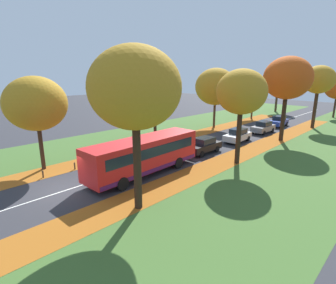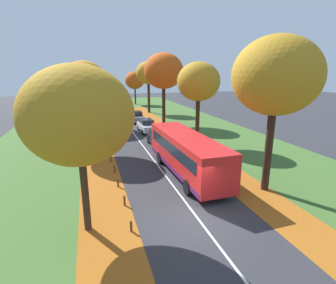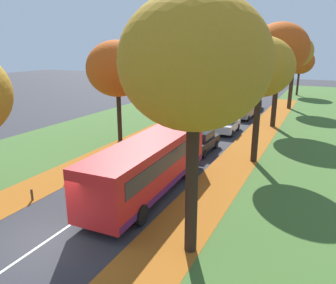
# 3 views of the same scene
# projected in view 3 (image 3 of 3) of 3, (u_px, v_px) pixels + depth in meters

# --- Properties ---
(ground_plane) EXTENTS (160.00, 160.00, 0.00)m
(ground_plane) POSITION_uv_depth(u_px,v_px,m) (47.00, 241.00, 13.52)
(ground_plane) COLOR #2D2D33
(grass_verge_left) EXTENTS (12.00, 90.00, 0.01)m
(grass_verge_left) POSITION_uv_depth(u_px,v_px,m) (124.00, 123.00, 34.65)
(grass_verge_left) COLOR #3D6028
(grass_verge_left) RESTS_ON ground
(leaf_litter_left) EXTENTS (2.80, 60.00, 0.00)m
(leaf_litter_left) POSITION_uv_depth(u_px,v_px,m) (131.00, 142.00, 27.55)
(leaf_litter_left) COLOR #9E5619
(leaf_litter_left) RESTS_ON grass_verge_left
(grass_verge_right) EXTENTS (12.00, 90.00, 0.01)m
(grass_verge_right) POSITION_uv_depth(u_px,v_px,m) (312.00, 144.00, 27.01)
(grass_verge_right) COLOR #3D6028
(grass_verge_right) RESTS_ON ground
(leaf_litter_right) EXTENTS (2.80, 60.00, 0.00)m
(leaf_litter_right) POSITION_uv_depth(u_px,v_px,m) (239.00, 157.00, 23.73)
(leaf_litter_right) COLOR #9E5619
(leaf_litter_right) RESTS_ON grass_verge_right
(road_centre_line) EXTENTS (0.12, 80.00, 0.01)m
(road_centre_line) POSITION_uv_depth(u_px,v_px,m) (206.00, 132.00, 30.83)
(road_centre_line) COLOR silver
(road_centre_line) RESTS_ON ground
(tree_left_near) EXTENTS (5.01, 5.01, 8.28)m
(tree_left_near) POSITION_uv_depth(u_px,v_px,m) (117.00, 69.00, 26.46)
(tree_left_near) COLOR black
(tree_left_near) RESTS_ON ground
(tree_left_mid) EXTENTS (6.02, 6.02, 8.85)m
(tree_left_mid) POSITION_uv_depth(u_px,v_px,m) (181.00, 62.00, 36.76)
(tree_left_mid) COLOR #422D1E
(tree_left_mid) RESTS_ON ground
(tree_left_far) EXTENTS (4.30, 4.30, 7.07)m
(tree_left_far) POSITION_uv_depth(u_px,v_px,m) (214.00, 66.00, 47.36)
(tree_left_far) COLOR #422D1E
(tree_left_far) RESTS_ON ground
(tree_left_distant) EXTENTS (4.85, 4.85, 9.12)m
(tree_left_distant) POSITION_uv_depth(u_px,v_px,m) (234.00, 52.00, 57.37)
(tree_left_distant) COLOR #422D1E
(tree_left_distant) RESTS_ON ground
(tree_right_nearest) EXTENTS (5.17, 5.17, 9.54)m
(tree_right_nearest) POSITION_uv_depth(u_px,v_px,m) (194.00, 64.00, 10.96)
(tree_right_nearest) COLOR black
(tree_right_nearest) RESTS_ON ground
(tree_right_near) EXTENTS (4.34, 4.34, 8.42)m
(tree_right_near) POSITION_uv_depth(u_px,v_px,m) (261.00, 68.00, 21.20)
(tree_right_near) COLOR black
(tree_right_near) RESTS_ON ground
(tree_right_mid) EXTENTS (5.50, 5.50, 9.99)m
(tree_right_mid) POSITION_uv_depth(u_px,v_px,m) (279.00, 50.00, 30.94)
(tree_right_mid) COLOR black
(tree_right_mid) RESTS_ON ground
(tree_right_far) EXTENTS (4.50, 4.50, 9.20)m
(tree_right_far) POSITION_uv_depth(u_px,v_px,m) (295.00, 52.00, 40.70)
(tree_right_far) COLOR #382619
(tree_right_far) RESTS_ON ground
(tree_right_distant) EXTENTS (4.43, 4.43, 7.45)m
(tree_right_distant) POSITION_uv_depth(u_px,v_px,m) (300.00, 62.00, 52.92)
(tree_right_distant) COLOR #382619
(tree_right_distant) RESTS_ON ground
(bollard_second) EXTENTS (0.12, 0.12, 0.61)m
(bollard_second) POSITION_uv_depth(u_px,v_px,m) (32.00, 195.00, 17.05)
(bollard_second) COLOR #4C3823
(bollard_second) RESTS_ON ground
(bollard_third) EXTENTS (0.12, 0.12, 0.62)m
(bollard_third) POSITION_uv_depth(u_px,v_px,m) (66.00, 177.00, 19.37)
(bollard_third) COLOR #4C3823
(bollard_third) RESTS_ON ground
(bollard_fourth) EXTENTS (0.12, 0.12, 0.63)m
(bollard_fourth) POSITION_uv_depth(u_px,v_px,m) (95.00, 163.00, 21.64)
(bollard_fourth) COLOR #4C3823
(bollard_fourth) RESTS_ON ground
(bollard_fifth) EXTENTS (0.12, 0.12, 0.74)m
(bollard_fifth) POSITION_uv_depth(u_px,v_px,m) (117.00, 151.00, 23.93)
(bollard_fifth) COLOR #4C3823
(bollard_fifth) RESTS_ON ground
(bus) EXTENTS (2.87, 10.47, 2.98)m
(bus) POSITION_uv_depth(u_px,v_px,m) (149.00, 163.00, 17.60)
(bus) COLOR red
(bus) RESTS_ON ground
(car_black_lead) EXTENTS (1.85, 4.23, 1.62)m
(car_black_lead) POSITION_uv_depth(u_px,v_px,m) (201.00, 141.00, 24.88)
(car_black_lead) COLOR black
(car_black_lead) RESTS_ON ground
(car_silver_following) EXTENTS (1.90, 4.26, 1.62)m
(car_silver_following) POSITION_uv_depth(u_px,v_px,m) (227.00, 124.00, 30.45)
(car_silver_following) COLOR #B7BABF
(car_silver_following) RESTS_ON ground
(car_grey_third_in_line) EXTENTS (1.87, 4.24, 1.62)m
(car_grey_third_in_line) POSITION_uv_depth(u_px,v_px,m) (244.00, 111.00, 36.53)
(car_grey_third_in_line) COLOR slate
(car_grey_third_in_line) RESTS_ON ground
(car_blue_fourth_in_line) EXTENTS (1.87, 4.25, 1.62)m
(car_blue_fourth_in_line) POSITION_uv_depth(u_px,v_px,m) (253.00, 103.00, 42.06)
(car_blue_fourth_in_line) COLOR #233D9E
(car_blue_fourth_in_line) RESTS_ON ground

